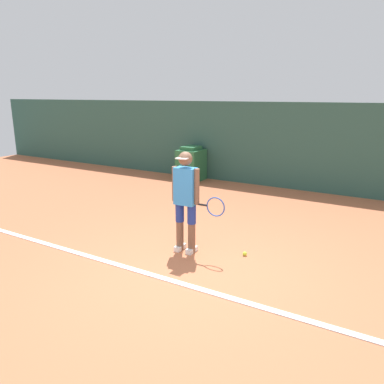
{
  "coord_description": "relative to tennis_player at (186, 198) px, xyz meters",
  "views": [
    {
      "loc": [
        2.52,
        -4.24,
        2.5
      ],
      "look_at": [
        -0.47,
        0.81,
        0.96
      ],
      "focal_mm": 35.0,
      "sensor_mm": 36.0,
      "label": 1
    }
  ],
  "objects": [
    {
      "name": "tennis_player",
      "position": [
        0.0,
        0.0,
        0.0
      ],
      "size": [
        0.92,
        0.29,
        1.64
      ],
      "rotation": [
        0.0,
        0.0,
        0.03
      ],
      "color": "brown",
      "rests_on": "ground_plane"
    },
    {
      "name": "tennis_ball",
      "position": [
        0.9,
        0.32,
        -0.88
      ],
      "size": [
        0.07,
        0.07,
        0.07
      ],
      "color": "#D1E533",
      "rests_on": "ground_plane"
    },
    {
      "name": "court_baseline",
      "position": [
        0.46,
        -0.97,
        -0.91
      ],
      "size": [
        21.6,
        0.1,
        0.01
      ],
      "color": "white",
      "rests_on": "ground_plane"
    },
    {
      "name": "ground_plane",
      "position": [
        0.46,
        -0.61,
        -0.91
      ],
      "size": [
        24.0,
        24.0,
        0.0
      ],
      "primitive_type": "plane",
      "color": "#B76642"
    },
    {
      "name": "covered_chair",
      "position": [
        -2.61,
        4.55,
        -0.43
      ],
      "size": [
        0.65,
        0.78,
        1.02
      ],
      "color": "#28663D",
      "rests_on": "ground_plane"
    },
    {
      "name": "back_wall",
      "position": [
        0.46,
        5.04,
        0.24
      ],
      "size": [
        24.0,
        0.1,
        2.3
      ],
      "color": "#2D564C",
      "rests_on": "ground_plane"
    }
  ]
}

